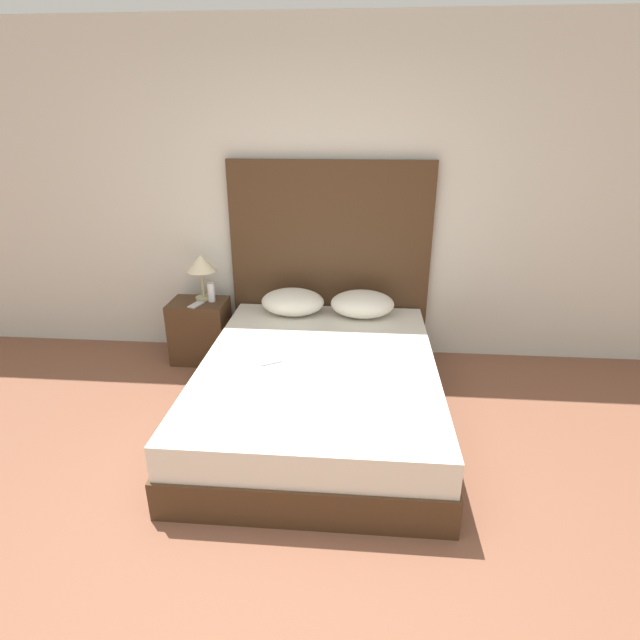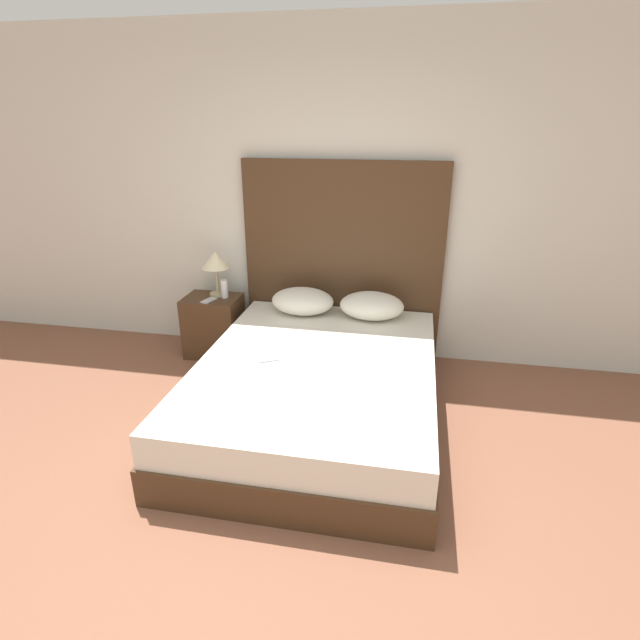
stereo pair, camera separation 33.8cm
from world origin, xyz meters
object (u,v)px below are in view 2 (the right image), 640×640
at_px(table_lamp, 216,262).
at_px(phone_on_nightstand, 209,300).
at_px(bed, 317,389).
at_px(nightstand, 214,326).
at_px(phone_on_bed, 268,359).

xyz_separation_m(table_lamp, phone_on_nightstand, (-0.02, -0.16, -0.29)).
bearing_deg(bed, nightstand, 142.77).
bearing_deg(phone_on_bed, nightstand, 130.72).
distance_m(phone_on_bed, table_lamp, 1.27).
xyz_separation_m(phone_on_bed, phone_on_nightstand, (-0.76, 0.81, 0.08)).
bearing_deg(bed, phone_on_bed, -169.09).
relative_size(bed, nightstand, 3.97).
bearing_deg(bed, phone_on_nightstand, 145.49).
xyz_separation_m(nightstand, table_lamp, (0.04, 0.07, 0.57)).
distance_m(phone_on_bed, nightstand, 1.20).
xyz_separation_m(bed, phone_on_nightstand, (-1.08, 0.75, 0.32)).
height_order(table_lamp, phone_on_nightstand, table_lamp).
distance_m(bed, table_lamp, 1.52).
distance_m(nightstand, phone_on_nightstand, 0.29).
relative_size(nightstand, table_lamp, 1.38).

